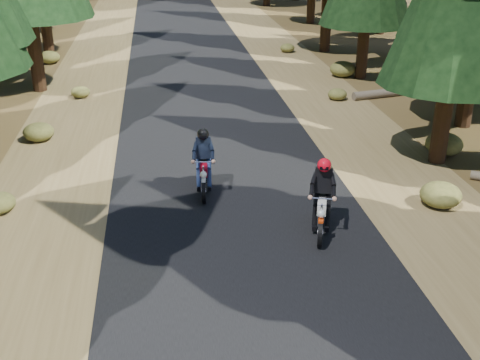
# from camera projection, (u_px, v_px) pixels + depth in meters

# --- Properties ---
(ground) EXTENTS (120.00, 120.00, 0.00)m
(ground) POSITION_uv_depth(u_px,v_px,m) (250.00, 259.00, 12.25)
(ground) COLOR #473619
(ground) RESTS_ON ground
(road) EXTENTS (6.00, 100.00, 0.01)m
(road) POSITION_uv_depth(u_px,v_px,m) (223.00, 166.00, 16.78)
(road) COLOR black
(road) RESTS_ON ground
(shoulder_l) EXTENTS (3.20, 100.00, 0.01)m
(shoulder_l) POSITION_uv_depth(u_px,v_px,m) (54.00, 175.00, 16.21)
(shoulder_l) COLOR brown
(shoulder_l) RESTS_ON ground
(shoulder_r) EXTENTS (3.20, 100.00, 0.01)m
(shoulder_r) POSITION_uv_depth(u_px,v_px,m) (381.00, 158.00, 17.36)
(shoulder_r) COLOR brown
(shoulder_r) RESTS_ON ground
(log_near) EXTENTS (5.75, 1.58, 0.32)m
(log_near) POSITION_uv_depth(u_px,v_px,m) (419.00, 89.00, 23.59)
(log_near) COLOR #4C4233
(log_near) RESTS_ON ground
(understory_shrubs) EXTENTS (14.20, 24.36, 0.67)m
(understory_shrubs) POSITION_uv_depth(u_px,v_px,m) (241.00, 120.00, 19.64)
(understory_shrubs) COLOR #474C1E
(understory_shrubs) RESTS_ON ground
(rider_lead) EXTENTS (1.08, 1.96, 1.68)m
(rider_lead) POSITION_uv_depth(u_px,v_px,m) (322.00, 209.00, 13.05)
(rider_lead) COLOR silver
(rider_lead) RESTS_ON road
(rider_follow) EXTENTS (0.72, 1.88, 1.64)m
(rider_follow) POSITION_uv_depth(u_px,v_px,m) (204.00, 172.00, 14.96)
(rider_follow) COLOR maroon
(rider_follow) RESTS_ON road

